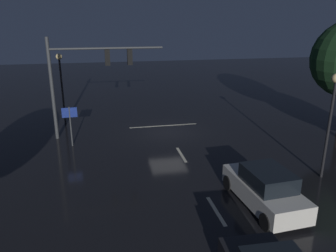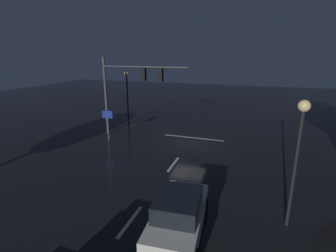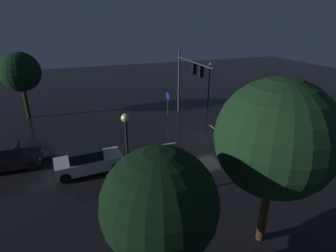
{
  "view_description": "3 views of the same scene",
  "coord_description": "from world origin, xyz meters",
  "px_view_note": "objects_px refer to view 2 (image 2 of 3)",
  "views": [
    {
      "loc": [
        4.31,
        21.21,
        7.55
      ],
      "look_at": [
        0.62,
        3.14,
        1.52
      ],
      "focal_mm": 35.37,
      "sensor_mm": 36.0,
      "label": 1
    },
    {
      "loc": [
        -4.42,
        18.12,
        6.76
      ],
      "look_at": [
        0.89,
        2.42,
        2.01
      ],
      "focal_mm": 27.19,
      "sensor_mm": 36.0,
      "label": 2
    },
    {
      "loc": [
        -18.77,
        10.53,
        9.61
      ],
      "look_at": [
        -1.02,
        3.97,
        2.0
      ],
      "focal_mm": 29.2,
      "sensor_mm": 36.0,
      "label": 3
    }
  ],
  "objects_px": {
    "route_sign": "(108,119)",
    "street_lamp_left_kerb": "(299,142)",
    "traffic_signal_assembly": "(130,83)",
    "car_approaching": "(179,215)",
    "street_lamp_right_kerb": "(127,87)"
  },
  "relations": [
    {
      "from": "car_approaching",
      "to": "route_sign",
      "type": "bearing_deg",
      "value": -46.06
    },
    {
      "from": "car_approaching",
      "to": "route_sign",
      "type": "xyz_separation_m",
      "value": [
        8.4,
        -8.72,
        1.01
      ]
    },
    {
      "from": "street_lamp_left_kerb",
      "to": "route_sign",
      "type": "distance_m",
      "value": 14.34
    },
    {
      "from": "traffic_signal_assembly",
      "to": "street_lamp_right_kerb",
      "type": "bearing_deg",
      "value": -58.94
    },
    {
      "from": "route_sign",
      "to": "street_lamp_left_kerb",
      "type": "bearing_deg",
      "value": 151.19
    },
    {
      "from": "street_lamp_right_kerb",
      "to": "route_sign",
      "type": "distance_m",
      "value": 5.46
    },
    {
      "from": "traffic_signal_assembly",
      "to": "car_approaching",
      "type": "bearing_deg",
      "value": 124.75
    },
    {
      "from": "street_lamp_left_kerb",
      "to": "route_sign",
      "type": "height_order",
      "value": "street_lamp_left_kerb"
    },
    {
      "from": "car_approaching",
      "to": "route_sign",
      "type": "height_order",
      "value": "route_sign"
    },
    {
      "from": "street_lamp_right_kerb",
      "to": "route_sign",
      "type": "bearing_deg",
      "value": 99.59
    },
    {
      "from": "car_approaching",
      "to": "street_lamp_left_kerb",
      "type": "height_order",
      "value": "street_lamp_left_kerb"
    },
    {
      "from": "street_lamp_right_kerb",
      "to": "route_sign",
      "type": "height_order",
      "value": "street_lamp_right_kerb"
    },
    {
      "from": "street_lamp_right_kerb",
      "to": "street_lamp_left_kerb",
      "type": "bearing_deg",
      "value": 138.13
    },
    {
      "from": "street_lamp_right_kerb",
      "to": "route_sign",
      "type": "relative_size",
      "value": 2.07
    },
    {
      "from": "traffic_signal_assembly",
      "to": "route_sign",
      "type": "distance_m",
      "value": 3.35
    }
  ]
}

